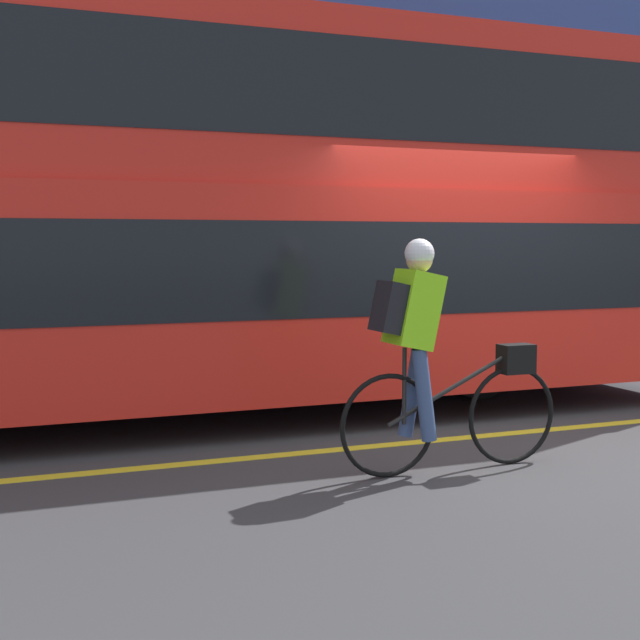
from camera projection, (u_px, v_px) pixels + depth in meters
name	position (u px, v px, depth m)	size (l,w,h in m)	color
ground_plane	(490.00, 437.00, 7.69)	(80.00, 80.00, 0.00)	#38383A
road_center_line	(487.00, 435.00, 7.73)	(50.00, 0.14, 0.01)	yellow
sidewalk_curb	(300.00, 363.00, 12.00)	(60.00, 1.95, 0.10)	#A8A399
building_facade	(272.00, 41.00, 12.65)	(60.00, 0.30, 9.04)	#33478C
bus	(156.00, 203.00, 8.22)	(11.13, 2.59, 3.67)	black
cyclist_on_bike	(431.00, 349.00, 6.42)	(1.79, 0.32, 1.70)	black
street_sign_post	(337.00, 249.00, 11.95)	(0.36, 0.09, 2.66)	#59595B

